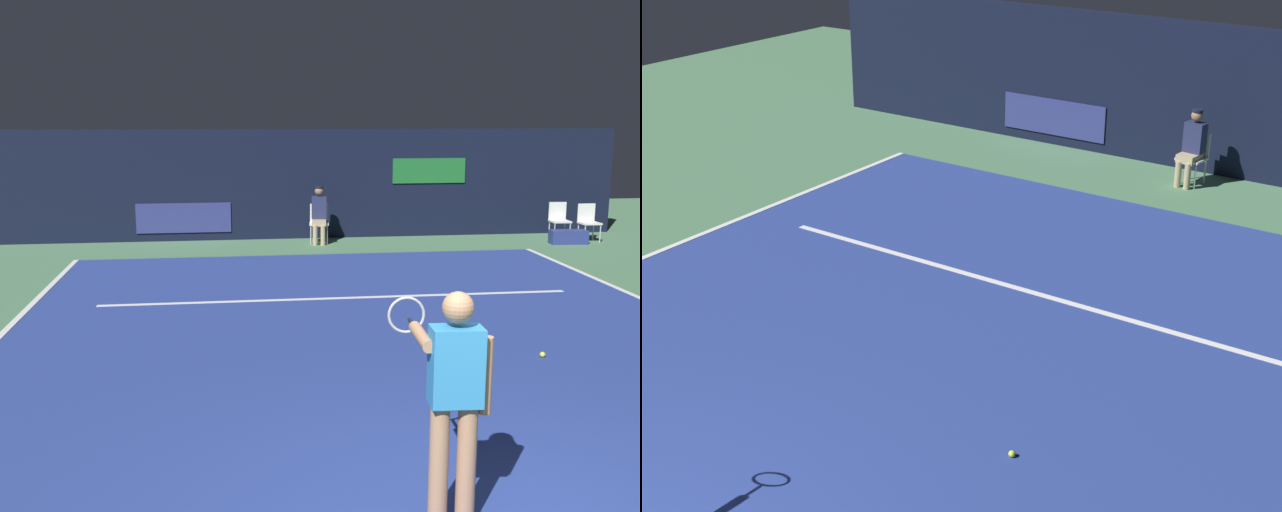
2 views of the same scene
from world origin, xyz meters
TOP-DOWN VIEW (x-y plane):
  - ground_plane at (0.00, 4.92)m, footprint 30.57×30.57m
  - court_surface at (0.00, 4.92)m, footprint 9.75×11.83m
  - line_service at (0.00, 6.99)m, footprint 7.60×0.10m
  - back_wall at (-0.00, 13.15)m, footprint 15.73×0.33m
  - tennis_player at (-0.25, 0.33)m, footprint 0.57×0.95m
  - line_judge_on_chair at (0.36, 12.25)m, footprint 0.49×0.57m
  - courtside_chair_near at (6.12, 12.10)m, footprint 0.46×0.44m
  - courtside_chair_far at (6.66, 11.72)m, footprint 0.44×0.42m
  - tennis_ball at (2.00, 3.75)m, footprint 0.07×0.07m
  - equipment_bag at (6.06, 11.45)m, footprint 0.86×0.38m

SIDE VIEW (x-z plane):
  - ground_plane at x=0.00m, z-range 0.00..0.00m
  - court_surface at x=0.00m, z-range 0.00..0.01m
  - line_service at x=0.00m, z-range 0.01..0.02m
  - tennis_ball at x=2.00m, z-range 0.01..0.08m
  - equipment_bag at x=6.06m, z-range 0.00..0.32m
  - courtside_chair_near at x=6.12m, z-range 0.06..0.94m
  - courtside_chair_far at x=6.66m, z-range 0.06..0.94m
  - line_judge_on_chair at x=0.36m, z-range 0.03..1.35m
  - tennis_player at x=-0.25m, z-range 0.12..1.85m
  - back_wall at x=0.00m, z-range 0.00..2.60m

